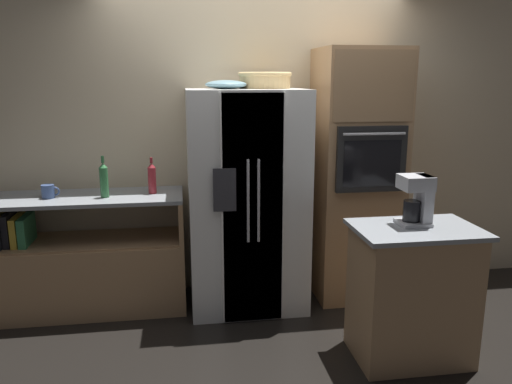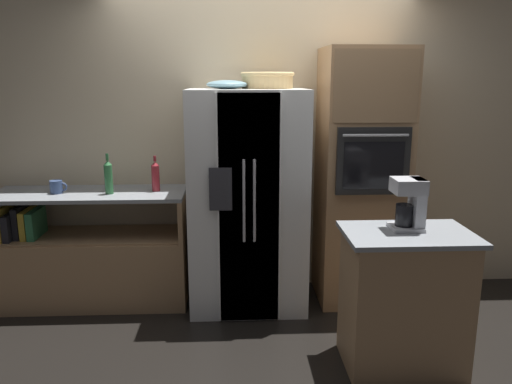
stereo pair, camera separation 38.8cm
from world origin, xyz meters
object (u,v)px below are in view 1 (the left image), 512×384
(wicker_basket, at_px, (265,80))
(fruit_bowl, at_px, (226,85))
(mug, at_px, (48,191))
(bottle_tall, at_px, (152,178))
(bottle_short, at_px, (104,180))
(wall_oven, at_px, (356,176))
(refrigerator, at_px, (247,200))
(coffee_maker, at_px, (418,198))

(wicker_basket, height_order, fruit_bowl, wicker_basket)
(wicker_basket, height_order, mug, wicker_basket)
(bottle_tall, distance_m, bottle_short, 0.36)
(wall_oven, relative_size, fruit_bowl, 6.59)
(wicker_basket, bearing_deg, bottle_tall, 179.53)
(refrigerator, height_order, mug, refrigerator)
(mug, bearing_deg, fruit_bowl, -2.72)
(fruit_bowl, bearing_deg, refrigerator, 2.43)
(fruit_bowl, height_order, coffee_maker, fruit_bowl)
(bottle_short, bearing_deg, wicker_basket, 3.37)
(wicker_basket, relative_size, fruit_bowl, 1.34)
(wall_oven, distance_m, fruit_bowl, 1.31)
(wicker_basket, xyz_separation_m, coffee_maker, (0.82, -1.02, -0.74))
(fruit_bowl, distance_m, mug, 1.58)
(bottle_tall, bearing_deg, wall_oven, -1.43)
(refrigerator, xyz_separation_m, bottle_short, (-1.09, 0.02, 0.20))
(bottle_short, distance_m, mug, 0.43)
(mug, bearing_deg, coffee_maker, -21.43)
(wall_oven, height_order, fruit_bowl, wall_oven)
(refrigerator, relative_size, fruit_bowl, 5.58)
(wicker_basket, distance_m, bottle_short, 1.46)
(mug, bearing_deg, wicker_basket, 1.31)
(refrigerator, xyz_separation_m, wall_oven, (0.93, 0.06, 0.16))
(bottle_tall, relative_size, coffee_maker, 0.89)
(wall_oven, distance_m, coffee_maker, 0.99)
(wall_oven, bearing_deg, mug, -179.91)
(wicker_basket, bearing_deg, bottle_short, -176.63)
(bottle_tall, bearing_deg, refrigerator, -8.00)
(refrigerator, height_order, wicker_basket, wicker_basket)
(wicker_basket, relative_size, coffee_maker, 1.29)
(fruit_bowl, xyz_separation_m, bottle_tall, (-0.59, 0.11, -0.72))
(bottle_tall, distance_m, coffee_maker, 2.00)
(wicker_basket, height_order, bottle_short, wicker_basket)
(wall_oven, xyz_separation_m, mug, (-2.44, -0.00, -0.05))
(coffee_maker, bearing_deg, mug, 158.57)
(wall_oven, relative_size, coffee_maker, 6.37)
(wall_oven, xyz_separation_m, bottle_short, (-2.02, -0.04, 0.04))
(bottle_tall, xyz_separation_m, coffee_maker, (1.72, -1.03, 0.02))
(bottle_tall, bearing_deg, mug, -176.62)
(bottle_tall, bearing_deg, fruit_bowl, -10.66)
(bottle_short, relative_size, coffee_maker, 0.99)
(wicker_basket, xyz_separation_m, bottle_short, (-1.25, -0.07, -0.74))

